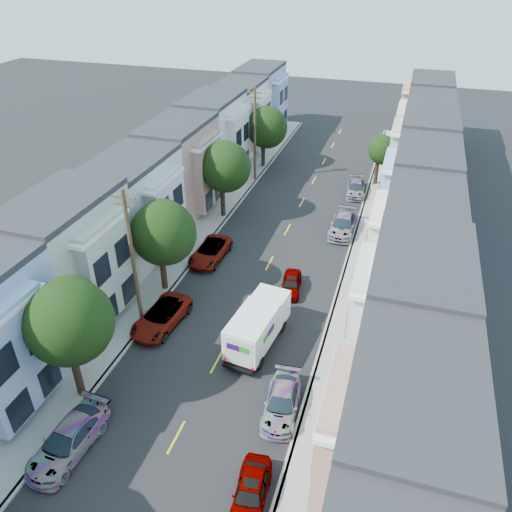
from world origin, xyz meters
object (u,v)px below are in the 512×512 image
at_px(tree_d, 225,167).
at_px(lead_sedan, 291,284).
at_px(fedex_truck, 258,325).
at_px(parked_left_d, 210,252).
at_px(parked_right_b, 282,402).
at_px(parked_right_a, 251,492).
at_px(parked_left_c, 161,317).
at_px(tree_e, 266,128).
at_px(tree_far_r, 382,151).
at_px(tree_c, 163,233).
at_px(tree_b, 68,322).
at_px(parked_left_b, 68,440).
at_px(utility_pole_near, 133,261).
at_px(parked_right_d, 356,188).
at_px(parked_right_c, 343,225).
at_px(utility_pole_far, 255,135).

bearing_deg(tree_d, lead_sedan, -48.15).
relative_size(fedex_truck, parked_left_d, 1.17).
bearing_deg(parked_right_b, parked_right_a, -95.46).
distance_m(tree_d, parked_left_c, 17.18).
height_order(tree_e, tree_far_r, tree_e).
bearing_deg(parked_right_a, tree_c, 122.38).
xyz_separation_m(tree_far_r, parked_left_d, (-11.79, -19.66, -3.21)).
xyz_separation_m(tree_b, parked_left_b, (1.40, -3.51, -4.67)).
bearing_deg(fedex_truck, utility_pole_near, -170.81).
bearing_deg(fedex_truck, parked_left_d, 134.63).
relative_size(utility_pole_near, fedex_truck, 1.69).
distance_m(parked_left_b, parked_right_d, 37.32).
bearing_deg(fedex_truck, parked_left_b, -116.01).
distance_m(utility_pole_near, parked_left_c, 4.65).
relative_size(tree_b, fedex_truck, 1.32).
distance_m(tree_e, parked_right_a, 42.11).
distance_m(tree_c, parked_right_d, 24.65).
xyz_separation_m(lead_sedan, parked_left_c, (-7.52, -6.59, 0.11)).
bearing_deg(parked_right_c, tree_far_r, 80.66).
xyz_separation_m(parked_left_b, parked_right_d, (9.80, 36.01, -0.09)).
xyz_separation_m(utility_pole_far, parked_right_d, (11.20, -0.31, -4.49)).
height_order(tree_c, parked_right_b, tree_c).
distance_m(tree_far_r, parked_right_b, 33.63).
height_order(lead_sedan, parked_left_d, parked_left_d).
bearing_deg(parked_left_c, fedex_truck, 6.73).
bearing_deg(parked_left_d, fedex_truck, -50.64).
distance_m(utility_pole_far, lead_sedan, 21.65).
bearing_deg(parked_right_a, lead_sedan, 92.08).
bearing_deg(parked_left_b, parked_left_c, 93.35).
bearing_deg(tree_far_r, parked_left_b, -106.76).
bearing_deg(parked_right_a, parked_left_b, 175.07).
relative_size(tree_far_r, utility_pole_far, 0.55).
bearing_deg(parked_left_b, tree_c, 98.88).
xyz_separation_m(parked_left_c, parked_right_d, (9.80, 25.48, -0.06)).
relative_size(utility_pole_far, parked_right_c, 1.97).
distance_m(tree_c, parked_right_c, 17.60).
xyz_separation_m(lead_sedan, parked_right_c, (2.28, 10.27, 0.15)).
bearing_deg(tree_far_r, parked_right_a, -92.92).
relative_size(tree_c, parked_left_c, 1.41).
distance_m(fedex_truck, parked_left_b, 12.72).
bearing_deg(tree_c, parked_right_b, -37.88).
distance_m(tree_d, fedex_truck, 18.71).
xyz_separation_m(utility_pole_near, utility_pole_far, (0.00, 26.00, 0.00)).
bearing_deg(lead_sedan, tree_d, 123.78).
height_order(parked_left_b, parked_left_c, parked_left_b).
distance_m(utility_pole_far, parked_right_a, 38.17).
relative_size(tree_c, parked_right_b, 1.65).
xyz_separation_m(tree_d, tree_far_r, (13.20, 12.09, -1.20)).
xyz_separation_m(fedex_truck, parked_left_d, (-6.87, 8.84, -0.88)).
height_order(tree_c, utility_pole_near, utility_pole_near).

